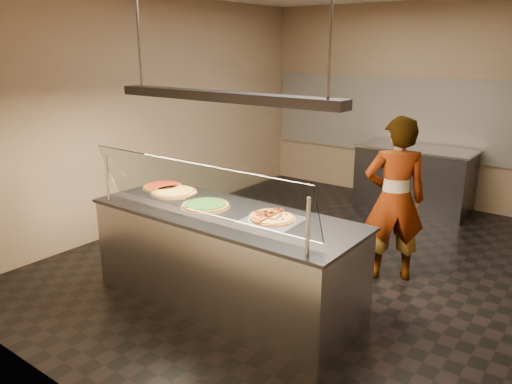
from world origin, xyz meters
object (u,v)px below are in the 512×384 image
Objects in this scene: sneeze_guard at (197,189)px; heat_lamp_housing at (222,96)px; half_pizza_pepperoni at (264,214)px; pizza_cheese at (174,192)px; prep_table at (414,178)px; serving_counter at (225,260)px; pizza_spinach at (206,205)px; pizza_tomato at (163,186)px; pizza_spatula at (194,196)px; perforated_tray at (272,220)px; worker at (395,200)px; half_pizza_sausage at (281,219)px.

sneeze_guard is 0.80m from heat_lamp_housing.
half_pizza_pepperoni is 0.84× the size of pizza_cheese.
pizza_cheese is at bearing 147.59° from sneeze_guard.
half_pizza_pepperoni is 3.90m from prep_table.
pizza_spinach is (-0.24, 0.02, 0.48)m from serving_counter.
half_pizza_pepperoni reaches higher than serving_counter.
pizza_cheese is at bearing -16.68° from pizza_tomato.
half_pizza_pepperoni reaches higher than pizza_spatula.
perforated_tray reaches higher than serving_counter.
pizza_cheese is 3.98m from prep_table.
worker reaches higher than pizza_spinach.
half_pizza_sausage is at bearing 8.11° from heat_lamp_housing.
pizza_tomato is (-1.51, 0.15, 0.01)m from perforated_tray.
serving_counter is 6.47× the size of half_pizza_sausage.
sneeze_guard is 10.33× the size of pizza_spatula.
sneeze_guard reaches higher than pizza_tomato.
half_pizza_sausage is at bearing 40.58° from worker.
sneeze_guard is 1.22m from pizza_tomato.
serving_counter is 0.94m from pizza_cheese.
half_pizza_pepperoni reaches higher than prep_table.
pizza_cheese is (-0.80, 0.50, -0.28)m from sneeze_guard.
pizza_cheese is 0.20× the size of heat_lamp_housing.
half_pizza_pepperoni is at bearing 179.34° from perforated_tray.
serving_counter is at bearing -171.89° from half_pizza_sausage.
half_pizza_sausage is (0.18, -0.00, -0.01)m from half_pizza_pepperoni.
pizza_cheese is at bearing 176.05° from half_pizza_pepperoni.
half_pizza_sausage reaches higher than perforated_tray.
serving_counter is 11.41× the size of pizza_spatula.
serving_counter is at bearing 0.00° from heat_lamp_housing.
prep_table is at bearing -107.99° from worker.
half_pizza_sausage is at bearing -5.51° from pizza_tomato.
sneeze_guard is (-0.00, -0.34, 0.76)m from serving_counter.
sneeze_guard is 0.75m from pizza_spatula.
half_pizza_pepperoni is 1.00× the size of half_pizza_sausage.
worker is (0.98, 1.51, 0.39)m from serving_counter.
heat_lamp_housing reaches higher than serving_counter.
prep_table is (0.84, 3.81, -0.49)m from pizza_spatula.
pizza_spinach is 1.93m from worker.
sneeze_guard is 1.40× the size of prep_table.
worker is at bearing 56.93° from serving_counter.
pizza_spatula is (-0.27, 0.12, 0.01)m from pizza_spinach.
pizza_spinach reaches higher than serving_counter.
worker is at bearing 37.16° from pizza_cheese.
serving_counter is 1.84m from worker.
serving_counter is at bearing -170.38° from perforated_tray.
pizza_cheese is at bearing 176.29° from perforated_tray.
pizza_spinach is 0.29m from pizza_spatula.
serving_counter is 0.72m from pizza_spatula.
sneeze_guard is 5.86× the size of half_pizza_sausage.
serving_counter is 1.48m from heat_lamp_housing.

